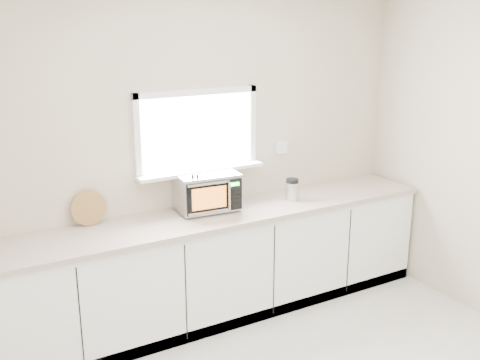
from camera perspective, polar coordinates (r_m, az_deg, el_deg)
back_wall at (r=4.72m, az=-4.40°, el=2.74°), size 4.00×0.17×2.70m
cabinets at (r=4.77m, az=-2.61°, el=-8.84°), size 3.92×0.60×0.88m
countertop at (r=4.59m, az=-2.63°, el=-3.66°), size 3.92×0.64×0.04m
microwave at (r=4.63m, az=-3.45°, el=-1.06°), size 0.52×0.44×0.32m
knife_block at (r=4.54m, az=-4.65°, el=-1.66°), size 0.18×0.26×0.35m
cutting_board at (r=4.44m, az=-15.11°, el=-2.76°), size 0.27×0.07×0.27m
coffee_grinder at (r=4.90m, az=5.31°, el=-0.96°), size 0.13×0.13×0.20m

